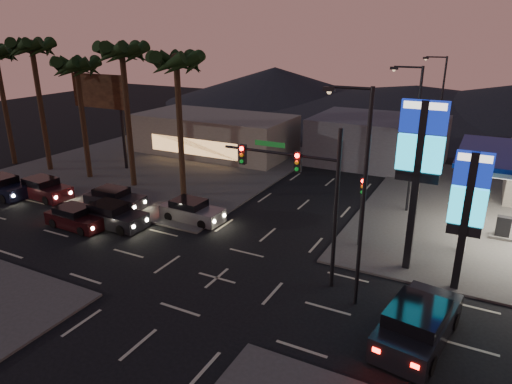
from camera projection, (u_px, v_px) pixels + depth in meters
The scene contains 25 objects.
ground at pixel (217, 278), 23.60m from camera, with size 140.00×140.00×0.00m, color black.
corner_lot_nw at pixel (164, 163), 43.94m from camera, with size 24.00×24.00×0.12m, color #47443F.
pylon_sign_tall at pixel (420, 154), 22.39m from camera, with size 2.20×0.35×9.00m.
pylon_sign_short at pixel (468, 201), 21.04m from camera, with size 1.60×0.35×7.00m.
traffic_signal_mast at pixel (302, 182), 21.90m from camera, with size 6.10×0.39×8.00m.
pedestal_signal at pixel (362, 201), 26.08m from camera, with size 0.32×0.39×4.30m.
streetlight_near at pixel (360, 188), 19.59m from camera, with size 2.14×0.25×10.00m.
streetlight_mid at pixel (412, 132), 30.47m from camera, with size 2.14×0.25×10.00m.
streetlight_far at pixel (438, 104), 42.19m from camera, with size 2.14×0.25×10.00m.
palm_a at pixel (177, 71), 32.34m from camera, with size 4.41×4.41×10.86m.
palm_b at pixel (123, 61), 34.34m from camera, with size 4.41×4.41×11.46m.
palm_c at pixel (77, 73), 36.87m from camera, with size 4.41×4.41×10.26m.
palm_d at pixel (33, 56), 38.63m from camera, with size 4.41×4.41×11.66m.
billboard at pixel (99, 99), 41.30m from camera, with size 6.00×0.30×8.50m.
building_far_west at pixel (215, 134), 47.44m from camera, with size 16.00×8.00×4.00m, color #726B5B.
building_far_mid at pixel (378, 140), 43.76m from camera, with size 12.00×9.00×4.40m, color #4C4C51.
hill_left at pixel (275, 84), 83.71m from camera, with size 40.00×40.00×6.00m, color black.
hill_center at pixel (416, 98), 73.16m from camera, with size 60.00×60.00×4.00m, color black.
car_lane_a_front at pixel (113, 216), 29.76m from camera, with size 4.68×2.01×1.51m.
car_lane_a_mid at pixel (76, 218), 29.57m from camera, with size 4.32×1.93×1.39m.
car_lane_a_rear at pixel (3, 187), 35.19m from camera, with size 4.92×2.34×1.57m.
car_lane_b_front at pixel (192, 211), 30.60m from camera, with size 4.48×2.01×1.44m.
car_lane_b_mid at pixel (115, 199), 32.81m from camera, with size 4.54×2.07×1.45m.
car_lane_b_rear at pixel (44, 189), 34.86m from camera, with size 4.81×2.29×1.53m.
suv_station at pixel (418, 324), 18.52m from camera, with size 3.00×5.56×1.77m.
Camera 1 is at (11.38, -17.51, 12.04)m, focal length 32.00 mm.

